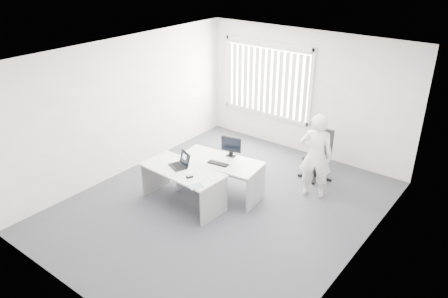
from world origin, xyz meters
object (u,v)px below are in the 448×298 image
Objects in this scene: desk_far at (220,170)px; office_chair at (318,162)px; monitor at (231,147)px; laptop at (177,160)px; desk_near at (183,179)px; person at (316,156)px.

office_chair reaches higher than desk_far.
monitor is at bearing 71.52° from desk_far.
desk_near is at bearing 14.32° from laptop.
desk_far is at bearing 67.70° from desk_near.
office_chair is 0.93m from person.
office_chair is 2.98m from laptop.
desk_near is 0.97× the size of desk_far.
monitor is at bearing 83.93° from laptop.
person is 4.20× the size of monitor.
laptop reaches higher than desk_near.
desk_near is 0.96× the size of person.
office_chair is at bearing 39.87° from monitor.
monitor is (-1.38, -0.78, 0.08)m from person.
person is at bearing 15.70° from monitor.
desk_far is 0.99× the size of person.
monitor is (-1.11, -1.50, 0.60)m from office_chair.
office_chair is at bearing 61.76° from desk_near.
desk_far is at bearing -124.02° from office_chair.
person is at bearing 29.36° from desk_far.
desk_far is 1.81m from person.
office_chair reaches higher than laptop.
desk_far is at bearing 15.91° from person.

